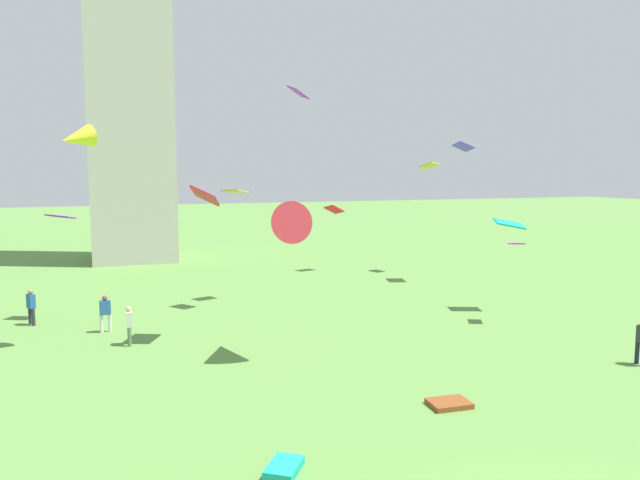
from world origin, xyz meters
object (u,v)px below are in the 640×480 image
Objects in this scene: kite_flying_9 at (77,138)px; kite_bundle_1 at (284,468)px; kite_flying_0 at (334,209)px; kite_bundle_0 at (449,404)px; kite_flying_1 at (284,224)px; kite_flying_2 at (298,92)px; kite_flying_7 at (235,191)px; kite_flying_8 at (429,166)px; kite_flying_3 at (509,224)px; person_0 at (31,305)px; person_2 at (105,311)px; kite_flying_6 at (516,244)px; person_1 at (129,323)px; kite_flying_5 at (205,196)px; kite_flying_10 at (463,147)px; kite_flying_4 at (60,217)px.

kite_bundle_1 is (4.27, -11.51, -7.88)m from kite_flying_9.
kite_bundle_0 is (-5.90, -23.36, -4.14)m from kite_flying_0.
kite_flying_1 reaches higher than kite_flying_0.
kite_flying_7 is (-3.46, -0.51, -4.96)m from kite_flying_2.
kite_flying_0 is 19.26m from kite_flying_1.
kite_flying_2 is 0.89× the size of kite_flying_8.
person_0 is at bearing -170.44° from kite_flying_3.
kite_bundle_0 is 1.12× the size of kite_bundle_1.
kite_flying_1 is 1.38× the size of kite_flying_3.
person_2 is at bearing -164.81° from kite_flying_0.
kite_bundle_0 is at bearing -20.69° from kite_flying_6.
kite_flying_5 is at bearing 85.55° from person_1.
kite_flying_5 is 5.07m from kite_flying_9.
kite_flying_1 is 1.96× the size of kite_flying_2.
kite_flying_5 is 1.55× the size of kite_bundle_0.
kite_flying_10 is (5.74, -6.57, 4.06)m from kite_flying_0.
person_2 is 22.55m from kite_flying_10.
kite_flying_1 is at bearing 115.57° from kite_bundle_0.
kite_flying_4 is at bearing -93.97° from person_0.
person_0 is 1.38× the size of kite_bundle_0.
kite_flying_0 is 1.10× the size of kite_flying_4.
kite_flying_0 is 0.92× the size of kite_flying_9.
kite_bundle_1 is at bearing 16.28° from kite_flying_5.
kite_flying_4 is 8.00m from kite_flying_7.
kite_flying_8 is 24.22m from kite_flying_9.
person_0 is 0.96× the size of kite_flying_3.
kite_flying_3 is at bearing 93.66° from person_1.
kite_flying_7 is at bearing 12.52° from person_2.
person_1 is 1.31× the size of kite_flying_2.
person_1 is 18.01m from kite_flying_3.
person_1 is 23.57m from kite_flying_8.
kite_flying_10 is (16.96, 7.55, 2.46)m from kite_flying_5.
kite_flying_10 is (14.58, 2.21, 2.47)m from kite_flying_7.
kite_flying_2 reaches higher than kite_flying_0.
kite_flying_6 is at bearing 106.86° from kite_flying_2.
kite_flying_8 is at bearing -167.33° from kite_flying_6.
kite_flying_1 is at bearing 34.26° from kite_flying_9.
kite_flying_0 is 24.45m from kite_bundle_0.
kite_flying_2 is at bearing 7.79° from person_2.
kite_flying_10 reaches higher than kite_bundle_1.
kite_flying_8 is at bearing 13.69° from kite_flying_10.
kite_flying_2 is 1.13× the size of kite_flying_6.
kite_flying_0 is 11.84m from kite_flying_2.
person_1 is at bearing -157.89° from kite_flying_0.
kite_flying_3 is 1.27× the size of kite_flying_8.
kite_flying_2 reaches higher than kite_flying_4.
kite_flying_0 is 0.89× the size of kite_flying_10.
kite_flying_5 is at bearing 120.53° from kite_flying_7.
kite_bundle_0 is at bearing -112.06° from kite_flying_3.
kite_flying_4 is at bearing -27.22° from kite_flying_2.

